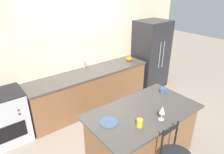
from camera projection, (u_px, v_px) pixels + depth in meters
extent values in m
plane|color=gray|center=(100.00, 114.00, 4.52)|extent=(18.00, 18.00, 0.00)
cube|color=beige|center=(80.00, 49.00, 4.47)|extent=(6.00, 0.07, 2.70)
cube|color=brown|center=(90.00, 90.00, 4.61)|extent=(2.82, 0.68, 0.88)
cube|color=#47423D|center=(89.00, 72.00, 4.42)|extent=(2.85, 0.71, 0.03)
cube|color=black|center=(89.00, 72.00, 4.42)|extent=(0.56, 0.36, 0.01)
cylinder|color=#ADAFB5|center=(84.00, 64.00, 4.53)|extent=(0.02, 0.02, 0.22)
cylinder|color=#ADAFB5|center=(85.00, 61.00, 4.44)|extent=(0.02, 0.12, 0.02)
cube|color=brown|center=(142.00, 136.00, 3.22)|extent=(1.62, 0.86, 0.90)
cube|color=#47423D|center=(143.00, 112.00, 3.02)|extent=(1.74, 0.98, 0.03)
cube|color=#232326|center=(150.00, 55.00, 5.46)|extent=(0.84, 0.71, 1.83)
cylinder|color=#939399|center=(160.00, 56.00, 5.11)|extent=(0.02, 0.02, 0.70)
cylinder|color=#939399|center=(163.00, 55.00, 5.19)|extent=(0.02, 0.02, 0.70)
cube|color=#ADAFB5|center=(4.00, 118.00, 3.59)|extent=(0.77, 0.64, 0.95)
cube|color=black|center=(10.00, 133.00, 3.40)|extent=(0.55, 0.01, 0.31)
cylinder|color=black|center=(19.00, 110.00, 3.35)|extent=(0.03, 0.02, 0.03)
cylinder|color=black|center=(19.00, 114.00, 3.38)|extent=(0.03, 0.02, 0.03)
cylinder|color=black|center=(162.00, 143.00, 2.46)|extent=(0.02, 0.02, 0.38)
cylinder|color=black|center=(176.00, 133.00, 2.62)|extent=(0.02, 0.02, 0.38)
cube|color=black|center=(170.00, 130.00, 2.48)|extent=(0.29, 0.02, 0.04)
cylinder|color=#425170|center=(109.00, 122.00, 2.76)|extent=(0.28, 0.28, 0.01)
torus|color=#425170|center=(109.00, 122.00, 2.75)|extent=(0.27, 0.27, 0.01)
cylinder|color=white|center=(161.00, 119.00, 2.82)|extent=(0.08, 0.08, 0.00)
cylinder|color=white|center=(161.00, 116.00, 2.80)|extent=(0.01, 0.01, 0.10)
cone|color=white|center=(162.00, 110.00, 2.75)|extent=(0.08, 0.08, 0.12)
cylinder|color=#335689|center=(163.00, 91.00, 3.49)|extent=(0.09, 0.09, 0.09)
torus|color=#335689|center=(164.00, 90.00, 3.51)|extent=(0.06, 0.01, 0.06)
cylinder|color=gold|center=(140.00, 123.00, 2.65)|extent=(0.08, 0.08, 0.11)
ellipsoid|color=orange|center=(129.00, 59.00, 5.00)|extent=(0.16, 0.16, 0.12)
cylinder|color=brown|center=(129.00, 56.00, 4.97)|extent=(0.02, 0.02, 0.02)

